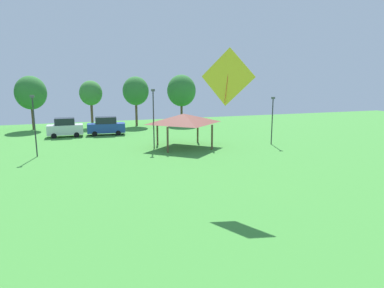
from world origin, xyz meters
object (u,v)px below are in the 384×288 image
parked_car_second_from_left (106,126)px  light_post_0 (154,115)px  kite_flying_4 (228,77)px  treeline_tree_2 (91,93)px  treeline_tree_1 (31,93)px  parked_car_leftmost (65,128)px  light_post_3 (272,117)px  treeline_tree_3 (136,91)px  light_post_2 (34,122)px  park_pavilion (184,119)px  treeline_tree_4 (181,91)px

parked_car_second_from_left → light_post_0: size_ratio=0.79×
kite_flying_4 → treeline_tree_2: 35.36m
light_post_0 → treeline_tree_1: (-13.32, 18.90, 1.74)m
parked_car_leftmost → treeline_tree_2: (3.75, 8.17, 3.89)m
light_post_0 → light_post_3: 13.06m
light_post_0 → treeline_tree_3: size_ratio=0.82×
light_post_2 → parked_car_leftmost: bearing=77.7°
treeline_tree_1 → parked_car_second_from_left: bearing=-41.1°
parked_car_second_from_left → parked_car_leftmost: bearing=-176.6°
light_post_0 → light_post_2: size_ratio=1.07×
light_post_2 → light_post_3: (24.18, -1.99, -0.25)m
park_pavilion → treeline_tree_2: (-8.34, 19.34, 1.98)m
light_post_2 → treeline_tree_4: treeline_tree_4 is taller
light_post_2 → park_pavilion: bearing=-0.9°
kite_flying_4 → parked_car_leftmost: kite_flying_4 is taller
parked_car_second_from_left → park_pavilion: 13.22m
parked_car_second_from_left → treeline_tree_2: (-1.29, 8.33, 3.90)m
kite_flying_4 → treeline_tree_4: (7.69, 33.56, -2.05)m
parked_car_leftmost → treeline_tree_4: treeline_tree_4 is taller
light_post_2 → light_post_3: light_post_2 is taller
treeline_tree_2 → light_post_2: bearing=-107.8°
parked_car_second_from_left → light_post_2: 13.26m
parked_car_leftmost → treeline_tree_4: size_ratio=0.55×
park_pavilion → treeline_tree_3: treeline_tree_3 is taller
park_pavilion → treeline_tree_2: size_ratio=0.88×
light_post_3 → parked_car_leftmost: bearing=149.3°
parked_car_leftmost → light_post_2: size_ratio=0.74×
light_post_0 → treeline_tree_4: bearing=64.0°
kite_flying_4 → parked_car_second_from_left: 27.57m
parked_car_second_from_left → treeline_tree_3: 10.03m
light_post_3 → treeline_tree_1: (-26.20, 21.01, 2.21)m
kite_flying_4 → treeline_tree_2: bearing=100.0°
parked_car_leftmost → treeline_tree_1: treeline_tree_1 is taller
kite_flying_4 → parked_car_leftmost: 29.03m
treeline_tree_1 → light_post_2: bearing=-83.9°
park_pavilion → treeline_tree_1: treeline_tree_1 is taller
kite_flying_4 → treeline_tree_4: kite_flying_4 is taller
kite_flying_4 → light_post_3: (11.91, 13.65, -4.34)m
treeline_tree_2 → treeline_tree_4: treeline_tree_4 is taller
park_pavilion → light_post_0: light_post_0 is taller
treeline_tree_3 → parked_car_second_from_left: bearing=-125.5°
kite_flying_4 → treeline_tree_4: 34.49m
light_post_0 → treeline_tree_4: 19.88m
treeline_tree_3 → treeline_tree_4: bearing=-2.3°
treeline_tree_4 → treeline_tree_3: bearing=177.7°
treeline_tree_2 → treeline_tree_3: (6.58, -0.90, 0.28)m
light_post_3 → light_post_0: bearing=170.7°
treeline_tree_1 → treeline_tree_2: 8.16m
treeline_tree_1 → light_post_3: bearing=-38.7°
treeline_tree_1 → park_pavilion: bearing=-49.4°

